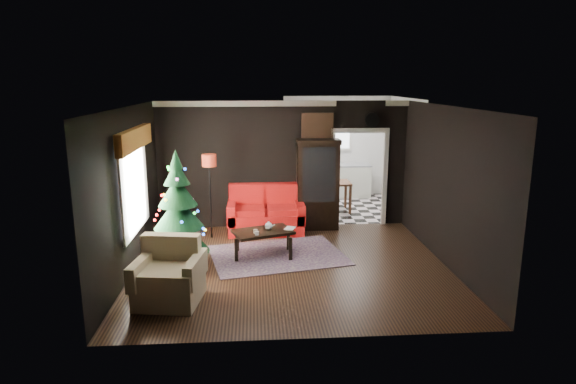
{
  "coord_description": "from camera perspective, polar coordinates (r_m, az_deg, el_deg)",
  "views": [
    {
      "loc": [
        -0.64,
        -8.15,
        3.24
      ],
      "look_at": [
        0.0,
        0.9,
        1.15
      ],
      "focal_mm": 30.51,
      "sensor_mm": 36.0,
      "label": 1
    }
  ],
  "objects": [
    {
      "name": "wall_right",
      "position": [
        9.02,
        18.13,
        0.54
      ],
      "size": [
        0.0,
        5.5,
        5.5
      ],
      "primitive_type": "plane",
      "rotation": [
        1.57,
        0.0,
        -1.57
      ],
      "color": "black",
      "rests_on": "ground"
    },
    {
      "name": "rug",
      "position": [
        9.31,
        -1.22,
        -7.36
      ],
      "size": [
        2.74,
        2.23,
        0.01
      ],
      "primitive_type": "cube",
      "rotation": [
        0.0,
        0.0,
        0.21
      ],
      "color": "#65465B",
      "rests_on": "ground"
    },
    {
      "name": "painting",
      "position": [
        10.74,
        3.44,
        7.66
      ],
      "size": [
        0.62,
        0.05,
        0.52
      ],
      "primitive_type": "cube",
      "color": "#A36E4D",
      "rests_on": "wall_back"
    },
    {
      "name": "wall_clock",
      "position": [
        10.95,
        9.76,
        8.28
      ],
      "size": [
        0.32,
        0.32,
        0.06
      ],
      "primitive_type": "cylinder",
      "color": "silver",
      "rests_on": "wall_back"
    },
    {
      "name": "wall_front",
      "position": [
        5.98,
        2.29,
        -4.95
      ],
      "size": [
        5.5,
        0.0,
        5.5
      ],
      "primitive_type": "plane",
      "rotation": [
        -1.57,
        0.0,
        0.0
      ],
      "color": "black",
      "rests_on": "ground"
    },
    {
      "name": "coffee_table",
      "position": [
        9.23,
        -2.91,
        -5.93
      ],
      "size": [
        1.23,
        0.97,
        0.48
      ],
      "primitive_type": null,
      "rotation": [
        0.0,
        0.0,
        0.35
      ],
      "color": "black",
      "rests_on": "rug"
    },
    {
      "name": "wall_left",
      "position": [
        8.62,
        -18.11,
        -0.0
      ],
      "size": [
        0.0,
        5.5,
        5.5
      ],
      "primitive_type": "plane",
      "rotation": [
        1.57,
        0.0,
        1.57
      ],
      "color": "black",
      "rests_on": "ground"
    },
    {
      "name": "valance",
      "position": [
        8.64,
        -17.43,
        5.94
      ],
      "size": [
        0.12,
        2.1,
        0.35
      ],
      "primitive_type": "cube",
      "color": "brown",
      "rests_on": "wall_left"
    },
    {
      "name": "cup_a",
      "position": [
        9.01,
        -3.82,
        -4.58
      ],
      "size": [
        0.09,
        0.09,
        0.07
      ],
      "primitive_type": "cylinder",
      "rotation": [
        0.0,
        0.0,
        0.19
      ],
      "color": "silver",
      "rests_on": "coffee_table"
    },
    {
      "name": "kitchen_table",
      "position": [
        12.36,
        5.57,
        -0.5
      ],
      "size": [
        0.7,
        0.7,
        0.75
      ],
      "primitive_type": null,
      "color": "brown",
      "rests_on": "ground"
    },
    {
      "name": "book",
      "position": [
        9.23,
        -0.29,
        -3.55
      ],
      "size": [
        0.17,
        0.08,
        0.24
      ],
      "primitive_type": "imported",
      "rotation": [
        0.0,
        0.0,
        -0.39
      ],
      "color": "#A38476",
      "rests_on": "coffee_table"
    },
    {
      "name": "floor",
      "position": [
        8.79,
        0.42,
        -8.64
      ],
      "size": [
        5.5,
        5.5,
        0.0
      ],
      "primitive_type": "plane",
      "color": "black",
      "rests_on": "ground"
    },
    {
      "name": "kitchen_window",
      "position": [
        13.89,
        5.73,
        6.53
      ],
      "size": [
        0.7,
        0.06,
        0.7
      ],
      "primitive_type": "cube",
      "color": "white",
      "rests_on": "ground"
    },
    {
      "name": "ceiling",
      "position": [
        8.19,
        0.45,
        9.89
      ],
      "size": [
        5.5,
        5.5,
        0.0
      ],
      "primitive_type": "plane",
      "rotation": [
        3.14,
        0.0,
        0.0
      ],
      "color": "white",
      "rests_on": "ground"
    },
    {
      "name": "curio_cabinet",
      "position": [
        10.76,
        3.47,
        0.65
      ],
      "size": [
        0.9,
        0.45,
        1.9
      ],
      "primitive_type": null,
      "color": "black",
      "rests_on": "ground"
    },
    {
      "name": "christmas_tree",
      "position": [
        8.66,
        -12.66,
        -1.99
      ],
      "size": [
        1.29,
        1.29,
        1.96
      ],
      "primitive_type": null,
      "rotation": [
        0.0,
        0.0,
        0.3
      ],
      "color": "black",
      "rests_on": "ground"
    },
    {
      "name": "teapot",
      "position": [
        9.16,
        -2.28,
        -3.97
      ],
      "size": [
        0.19,
        0.19,
        0.16
      ],
      "primitive_type": null,
      "rotation": [
        0.0,
        0.0,
        0.15
      ],
      "color": "silver",
      "rests_on": "coffee_table"
    },
    {
      "name": "kitchen_counter",
      "position": [
        13.84,
        5.78,
        1.26
      ],
      "size": [
        1.8,
        0.6,
        0.9
      ],
      "primitive_type": "cube",
      "color": "silver",
      "rests_on": "ground"
    },
    {
      "name": "armchair",
      "position": [
        7.52,
        -13.73,
        -9.11
      ],
      "size": [
        1.07,
        1.07,
        0.96
      ],
      "primitive_type": null,
      "rotation": [
        0.0,
        0.0,
        -0.15
      ],
      "color": "tan",
      "rests_on": "ground"
    },
    {
      "name": "doorway",
      "position": [
        11.12,
        8.19,
        1.48
      ],
      "size": [
        1.1,
        0.1,
        2.1
      ],
      "primitive_type": null,
      "color": "silver",
      "rests_on": "ground"
    },
    {
      "name": "floor_lamp",
      "position": [
        10.22,
        -9.02,
        -0.84
      ],
      "size": [
        0.4,
        0.4,
        1.87
      ],
      "primitive_type": null,
      "rotation": [
        0.0,
        0.0,
        -0.32
      ],
      "color": "black",
      "rests_on": "ground"
    },
    {
      "name": "kitchen_floor",
      "position": [
        12.79,
        6.64,
        -1.79
      ],
      "size": [
        3.0,
        3.0,
        0.0
      ],
      "primitive_type": "plane",
      "color": "silver",
      "rests_on": "ground"
    },
    {
      "name": "wall_back",
      "position": [
        10.83,
        -0.59,
        3.18
      ],
      "size": [
        5.5,
        0.0,
        5.5
      ],
      "primitive_type": "plane",
      "rotation": [
        1.57,
        0.0,
        0.0
      ],
      "color": "black",
      "rests_on": "ground"
    },
    {
      "name": "loveseat",
      "position": [
        10.57,
        -2.6,
        -2.08
      ],
      "size": [
        1.7,
        0.9,
        1.0
      ],
      "primitive_type": null,
      "color": "maroon",
      "rests_on": "ground"
    },
    {
      "name": "left_window",
      "position": [
        8.79,
        -17.58,
        0.61
      ],
      "size": [
        0.05,
        1.6,
        1.4
      ],
      "primitive_type": "cube",
      "color": "white",
      "rests_on": "wall_left"
    },
    {
      "name": "cup_b",
      "position": [
        8.9,
        -3.63,
        -4.81
      ],
      "size": [
        0.09,
        0.09,
        0.06
      ],
      "primitive_type": "cylinder",
      "rotation": [
        0.0,
        0.0,
        0.3
      ],
      "color": "white",
      "rests_on": "coffee_table"
    }
  ]
}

